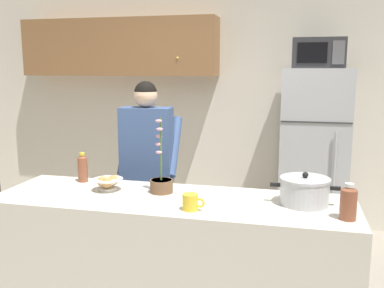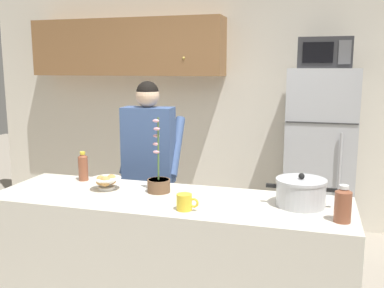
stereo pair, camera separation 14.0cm
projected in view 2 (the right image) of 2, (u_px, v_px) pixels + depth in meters
The scene contains 11 objects.
back_wall_unit at pixel (214, 95), 4.83m from camera, with size 6.00×0.48×2.60m.
kitchen_island at pixel (168, 266), 2.80m from camera, with size 2.26×0.68×0.92m, color silver.
refrigerator at pixel (319, 157), 4.23m from camera, with size 0.64×0.68×1.72m.
microwave at pixel (325, 53), 4.03m from camera, with size 0.48×0.37×0.28m.
person_near_pot at pixel (149, 156), 3.55m from camera, with size 0.52×0.44×1.62m.
cooking_pot at pixel (301, 192), 2.55m from camera, with size 0.41×0.30×0.20m.
coffee_mug at pixel (185, 202), 2.48m from camera, with size 0.13×0.09×0.10m.
bread_bowl at pixel (106, 182), 2.89m from camera, with size 0.20×0.20×0.10m.
bottle_near_edge at pixel (343, 204), 2.28m from camera, with size 0.09×0.09×0.20m.
bottle_mid_counter at pixel (83, 166), 3.12m from camera, with size 0.07×0.07×0.21m.
potted_orchid at pixel (159, 182), 2.83m from camera, with size 0.15×0.15×0.49m.
Camera 2 is at (0.87, -2.47, 1.73)m, focal length 40.45 mm.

